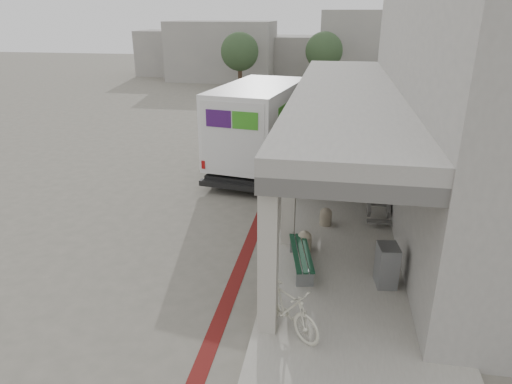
% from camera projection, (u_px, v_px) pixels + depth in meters
% --- Properties ---
extents(ground, '(120.00, 120.00, 0.00)m').
position_uv_depth(ground, '(214.00, 247.00, 13.28)').
color(ground, '#656156').
rests_on(ground, ground).
extents(bike_lane_stripe, '(0.35, 40.00, 0.01)m').
position_uv_depth(bike_lane_stripe, '(259.00, 220.00, 14.95)').
color(bike_lane_stripe, '#601513').
rests_on(bike_lane_stripe, ground).
extents(sidewalk, '(4.40, 28.00, 0.12)m').
position_uv_depth(sidewalk, '(354.00, 257.00, 12.63)').
color(sidewalk, gray).
rests_on(sidewalk, ground).
extents(transit_building, '(7.60, 17.00, 7.00)m').
position_uv_depth(transit_building, '(445.00, 108.00, 15.06)').
color(transit_building, gray).
rests_on(transit_building, ground).
extents(distant_backdrop, '(28.00, 10.00, 6.50)m').
position_uv_depth(distant_backdrop, '(277.00, 51.00, 45.59)').
color(distant_backdrop, gray).
rests_on(distant_backdrop, ground).
extents(tree_left, '(3.20, 3.20, 4.80)m').
position_uv_depth(tree_left, '(240.00, 52.00, 38.54)').
color(tree_left, '#38281C').
rests_on(tree_left, ground).
extents(tree_mid, '(3.20, 3.20, 4.80)m').
position_uv_depth(tree_mid, '(324.00, 51.00, 39.26)').
color(tree_mid, '#38281C').
rests_on(tree_mid, ground).
extents(tree_right, '(3.20, 3.20, 4.80)m').
position_uv_depth(tree_right, '(423.00, 53.00, 37.07)').
color(tree_right, '#38281C').
rests_on(tree_right, ground).
extents(fedex_truck, '(3.88, 8.82, 3.63)m').
position_uv_depth(fedex_truck, '(266.00, 121.00, 19.80)').
color(fedex_truck, black).
rests_on(fedex_truck, ground).
extents(bench, '(0.82, 2.09, 0.48)m').
position_uv_depth(bench, '(301.00, 256.00, 11.84)').
color(bench, slate).
rests_on(bench, sidewalk).
extents(bollard_near, '(0.40, 0.40, 0.60)m').
position_uv_depth(bollard_near, '(304.00, 241.00, 12.72)').
color(bollard_near, gray).
rests_on(bollard_near, sidewalk).
extents(bollard_far, '(0.38, 0.38, 0.57)m').
position_uv_depth(bollard_far, '(326.00, 216.00, 14.29)').
color(bollard_far, gray).
rests_on(bollard_far, sidewalk).
extents(utility_cabinet, '(0.55, 0.68, 1.05)m').
position_uv_depth(utility_cabinet, '(387.00, 265.00, 11.07)').
color(utility_cabinet, gray).
rests_on(utility_cabinet, sidewalk).
extents(bicycle_cream, '(1.75, 1.59, 1.11)m').
position_uv_depth(bicycle_cream, '(287.00, 308.00, 9.43)').
color(bicycle_cream, beige).
rests_on(bicycle_cream, sidewalk).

